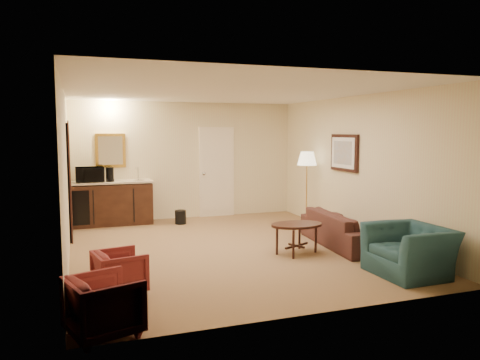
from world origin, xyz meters
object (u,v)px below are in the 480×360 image
Objects in this scene: rose_chair_near at (120,270)px; coffee_maker at (110,174)px; sofa at (344,223)px; waste_bin at (181,217)px; rose_chair_far at (104,303)px; wetbar_cabinet at (113,203)px; coffee_table at (297,238)px; floor_lamp at (307,188)px; microwave at (90,173)px; teal_armchair at (410,242)px.

rose_chair_near is 4.35m from coffee_maker.
sofa is 3.58m from waste_bin.
sofa is 3.05× the size of rose_chair_far.
wetbar_cabinet is at bearing -22.74° from rose_chair_far.
sofa reaches higher than waste_bin.
coffee_maker is at bearing 53.90° from sofa.
sofa is (3.60, -3.18, -0.07)m from wetbar_cabinet.
rose_chair_near is 0.68× the size of coffee_table.
floor_lamp reaches higher than coffee_maker.
waste_bin is (-1.25, 2.99, -0.10)m from coffee_table.
sofa is 1.92m from floor_lamp.
wetbar_cabinet is 5.64× the size of waste_bin.
coffee_table is 1.53× the size of microwave.
microwave is (-4.04, 3.16, 0.72)m from sofa.
floor_lamp is at bearing 58.91° from coffee_table.
rose_chair_near is 1.19m from rose_chair_far.
coffee_maker reaches higher than teal_armchair.
rose_chair_far is 3.75m from coffee_table.
teal_armchair is 1.86× the size of microwave.
coffee_maker is at bearing 162.37° from floor_lamp.
sofa is 6.63× the size of coffee_maker.
microwave is (-1.79, 0.38, 0.96)m from waste_bin.
floor_lamp is (1.25, 2.08, 0.53)m from coffee_table.
microwave reaches higher than coffee_table.
teal_armchair is 3.63m from floor_lamp.
coffee_maker is at bearing 166.77° from waste_bin.
waste_bin is at bearing -37.47° from rose_chair_far.
coffee_maker is (0.45, 5.44, 0.75)m from rose_chair_far.
teal_armchair is at bearing -57.84° from coffee_table.
microwave is (-4.29, 1.29, 0.34)m from floor_lamp.
coffee_table is 0.55× the size of floor_lamp.
teal_armchair is 6.06m from coffee_maker.
coffee_table is at bearing -121.09° from floor_lamp.
microwave is at bearing 179.90° from coffee_maker.
rose_chair_far is at bearing 123.95° from sofa.
sofa is at bearing -32.76° from coffee_maker.
sofa is at bearing 177.60° from teal_armchair.
sofa is 1.90× the size of teal_armchair.
microwave is (0.06, 5.49, 0.79)m from rose_chair_far.
sofa is 3.54× the size of microwave.
rose_chair_near is 1.04× the size of microwave.
wetbar_cabinet reaches higher than sofa.
rose_chair_near is 4.41m from microwave.
teal_armchair is at bearing -177.37° from sofa.
floor_lamp is at bearing -10.01° from coffee_maker.
coffee_table is 2.49m from floor_lamp.
floor_lamp is at bearing -20.00° from waste_bin.
rose_chair_near is 4.27m from waste_bin.
wetbar_cabinet reaches higher than teal_armchair.
rose_chair_near is at bearing -161.35° from coffee_table.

